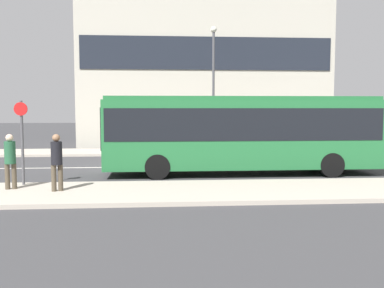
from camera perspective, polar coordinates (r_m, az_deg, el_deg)
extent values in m
plane|color=#3A3A3D|center=(19.71, -7.02, -3.07)|extent=(120.00, 120.00, 0.00)
cube|color=#B2A899|center=(13.54, -8.23, -6.43)|extent=(44.00, 3.50, 0.13)
cube|color=#B2A899|center=(25.90, -6.39, -1.04)|extent=(44.00, 3.50, 0.13)
cube|color=silver|center=(19.71, -7.02, -3.06)|extent=(41.80, 0.16, 0.01)
cube|color=#1E232D|center=(29.39, 2.09, 12.00)|extent=(16.98, 0.08, 2.20)
cube|color=#236B38|center=(17.53, 6.49, 1.42)|extent=(10.92, 2.49, 2.70)
cube|color=black|center=(17.51, 6.51, 2.74)|extent=(10.70, 2.52, 1.24)
cube|color=#236B38|center=(17.51, 6.54, 6.06)|extent=(10.75, 2.29, 0.14)
cube|color=black|center=(17.34, -11.58, 2.11)|extent=(0.05, 2.19, 1.62)
cube|color=yellow|center=(17.32, -11.63, 5.08)|extent=(0.04, 1.74, 0.32)
cylinder|color=black|center=(16.20, -4.63, -3.05)|extent=(0.96, 0.28, 0.96)
cylinder|color=black|center=(18.45, -4.60, -2.09)|extent=(0.96, 0.28, 0.96)
cylinder|color=black|center=(17.53, 18.11, -2.67)|extent=(0.96, 0.28, 0.96)
cylinder|color=black|center=(19.63, 15.58, -1.83)|extent=(0.96, 0.28, 0.96)
cube|color=silver|center=(25.34, 20.26, -0.48)|extent=(4.13, 1.88, 0.68)
cube|color=#21262B|center=(25.24, 20.05, 0.91)|extent=(2.27, 1.66, 0.55)
cylinder|color=black|center=(25.17, 23.71, -1.05)|extent=(0.60, 0.18, 0.60)
cylinder|color=black|center=(26.67, 21.99, -0.68)|extent=(0.60, 0.18, 0.60)
cylinder|color=black|center=(24.07, 18.32, -1.13)|extent=(0.60, 0.18, 0.60)
cylinder|color=black|center=(25.63, 16.86, -0.75)|extent=(0.60, 0.18, 0.60)
cylinder|color=#4C4233|center=(14.73, -23.40, -4.00)|extent=(0.15, 0.15, 0.81)
cylinder|color=#4C4233|center=(14.72, -22.62, -3.99)|extent=(0.15, 0.15, 0.81)
cylinder|color=#235638|center=(14.63, -23.11, -1.06)|extent=(0.34, 0.34, 0.71)
sphere|color=beige|center=(14.59, -23.17, 0.77)|extent=(0.23, 0.23, 0.23)
cylinder|color=#4C4233|center=(13.90, -17.13, -4.31)|extent=(0.15, 0.15, 0.82)
cylinder|color=#4C4233|center=(13.87, -17.95, -4.35)|extent=(0.15, 0.15, 0.82)
cylinder|color=black|center=(13.78, -17.62, -1.18)|extent=(0.34, 0.34, 0.71)
sphere|color=#936B4C|center=(13.74, -17.67, 0.79)|extent=(0.23, 0.23, 0.23)
cylinder|color=#4C4C51|center=(15.30, -21.68, 0.12)|extent=(0.09, 0.09, 2.80)
cylinder|color=red|center=(15.20, -21.88, 4.36)|extent=(0.44, 0.03, 0.44)
cylinder|color=#4C4C51|center=(24.79, 2.87, 6.88)|extent=(0.14, 0.14, 6.91)
sphere|color=silver|center=(25.17, 2.90, 15.01)|extent=(0.36, 0.36, 0.36)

